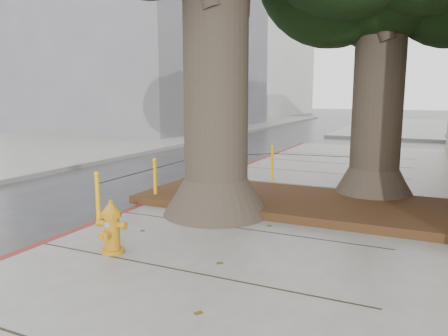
% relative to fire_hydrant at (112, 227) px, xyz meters
% --- Properties ---
extents(ground, '(140.00, 140.00, 0.00)m').
position_rel_fire_hydrant_xyz_m(ground, '(0.72, -0.13, -0.53)').
color(ground, '#28282B').
rests_on(ground, ground).
extents(sidewalk_opposite, '(14.00, 60.00, 0.15)m').
position_rel_fire_hydrant_xyz_m(sidewalk_opposite, '(-13.28, 9.87, -0.46)').
color(sidewalk_opposite, slate).
rests_on(sidewalk_opposite, ground).
extents(curb_red, '(0.14, 26.00, 0.16)m').
position_rel_fire_hydrant_xyz_m(curb_red, '(-1.28, 2.37, -0.46)').
color(curb_red, maroon).
rests_on(curb_red, ground).
extents(planter_bed, '(6.40, 2.60, 0.16)m').
position_rel_fire_hydrant_xyz_m(planter_bed, '(1.62, 3.77, -0.30)').
color(planter_bed, black).
rests_on(planter_bed, sidewalk_main).
extents(building_far_grey, '(12.00, 16.00, 12.00)m').
position_rel_fire_hydrant_xyz_m(building_far_grey, '(-14.28, 21.87, 5.47)').
color(building_far_grey, slate).
rests_on(building_far_grey, ground).
extents(building_far_white, '(12.00, 18.00, 15.00)m').
position_rel_fire_hydrant_xyz_m(building_far_white, '(-16.28, 44.87, 6.97)').
color(building_far_white, silver).
rests_on(building_far_white, ground).
extents(bollard_ring, '(3.79, 5.39, 0.95)m').
position_rel_fire_hydrant_xyz_m(bollard_ring, '(-0.14, 4.24, 0.13)').
color(bollard_ring, '#FCAD0E').
rests_on(bollard_ring, sidewalk_main).
extents(fire_hydrant, '(0.42, 0.38, 0.79)m').
position_rel_fire_hydrant_xyz_m(fire_hydrant, '(0.00, 0.00, 0.00)').
color(fire_hydrant, orange).
rests_on(fire_hydrant, sidewalk_main).
extents(car_dark, '(2.50, 4.96, 1.38)m').
position_rel_fire_hydrant_xyz_m(car_dark, '(-9.99, 17.68, 0.16)').
color(car_dark, black).
rests_on(car_dark, ground).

